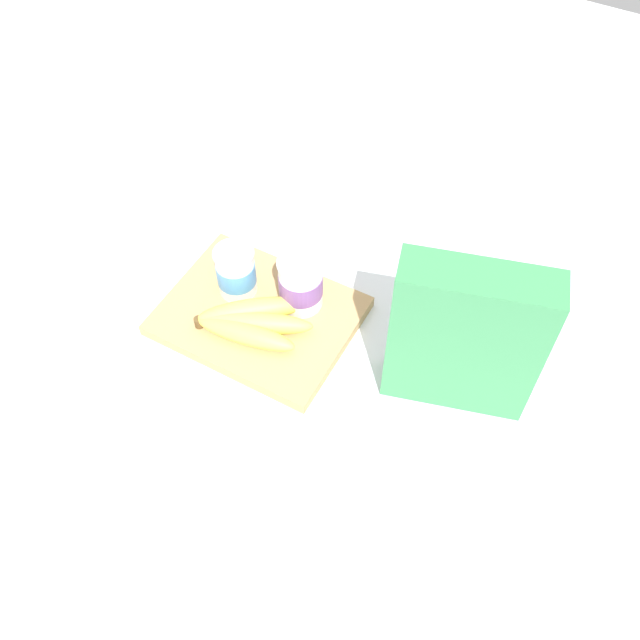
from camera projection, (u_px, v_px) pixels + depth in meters
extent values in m
plane|color=white|center=(259.00, 320.00, 1.10)|extent=(2.40, 2.40, 0.00)
cube|color=tan|center=(259.00, 316.00, 1.09)|extent=(0.29, 0.23, 0.02)
cube|color=#38844C|center=(465.00, 339.00, 0.92)|extent=(0.21, 0.12, 0.26)
cylinder|color=white|center=(236.00, 272.00, 1.08)|extent=(0.06, 0.06, 0.08)
cylinder|color=#5193D1|center=(236.00, 272.00, 1.08)|extent=(0.06, 0.06, 0.04)
cylinder|color=silver|center=(233.00, 254.00, 1.04)|extent=(0.06, 0.06, 0.00)
cylinder|color=white|center=(301.00, 284.00, 1.06)|extent=(0.07, 0.07, 0.09)
cylinder|color=#7A4C99|center=(301.00, 284.00, 1.06)|extent=(0.07, 0.07, 0.04)
cylinder|color=silver|center=(300.00, 263.00, 1.02)|extent=(0.07, 0.07, 0.00)
ellipsoid|color=#DCCB4F|center=(246.00, 333.00, 1.04)|extent=(0.16, 0.06, 0.03)
ellipsoid|color=#DCCB4F|center=(255.00, 323.00, 1.05)|extent=(0.17, 0.10, 0.03)
ellipsoid|color=#DCCB4F|center=(253.00, 311.00, 1.06)|extent=(0.15, 0.13, 0.04)
cylinder|color=brown|center=(199.00, 322.00, 1.06)|extent=(0.01, 0.01, 0.02)
cylinder|color=silver|center=(134.00, 284.00, 1.14)|extent=(0.11, 0.02, 0.01)
ellipsoid|color=silver|center=(101.00, 274.00, 1.15)|extent=(0.04, 0.03, 0.01)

